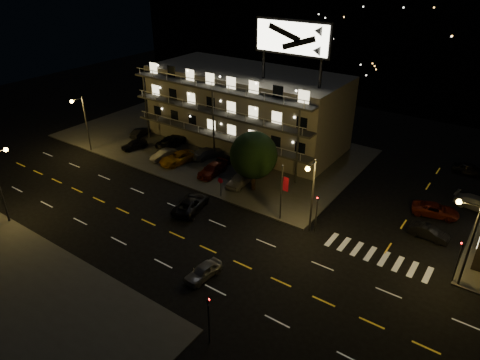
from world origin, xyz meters
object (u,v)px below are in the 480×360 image
Objects in this scene: tree at (253,156)px; lot_car_4 at (240,179)px; side_car_0 at (429,232)px; road_car_west at (191,204)px; lot_car_7 at (207,153)px; road_car_east at (203,271)px; lot_car_2 at (178,158)px.

tree is 3.97m from lot_car_4.
road_car_west reaches higher than side_car_0.
side_car_0 is 0.72× the size of road_car_west.
lot_car_4 reaches higher than lot_car_7.
lot_car_7 is 24.36m from road_car_east.
lot_car_4 is 0.83× the size of road_car_west.
tree reaches higher than side_car_0.
lot_car_7 is (2.13, 3.57, -0.03)m from lot_car_2.
tree reaches higher than lot_car_7.
tree is 1.39× the size of lot_car_2.
side_car_0 is at bearing -170.60° from road_car_west.
road_car_east reaches higher than side_car_0.
road_car_east is (15.02, -19.17, -0.20)m from lot_car_7.
lot_car_7 is at bearing 158.97° from tree.
road_car_east is 0.70× the size of road_car_west.
road_car_west is (6.88, -11.35, -0.10)m from lot_car_7.
road_car_west is (-1.28, -7.47, -0.17)m from lot_car_4.
lot_car_7 is (-8.16, 3.88, -0.07)m from lot_car_4.
lot_car_4 reaches higher than lot_car_2.
tree is 11.31m from lot_car_7.
road_car_east is at bearing 122.89° from road_car_west.
lot_car_4 is 9.04m from lot_car_7.
lot_car_2 reaches higher than side_car_0.
road_car_west is at bearing 142.09° from road_car_east.
lot_car_7 reaches higher than road_car_west.
lot_car_7 is 1.26× the size of road_car_east.
tree is at bearing -2.12° from lot_car_4.
tree is 1.36× the size of road_car_west.
lot_car_2 is 4.16m from lot_car_7.
tree reaches higher than lot_car_2.
lot_car_4 reaches higher than side_car_0.
lot_car_2 is at bearing 76.68° from lot_car_7.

